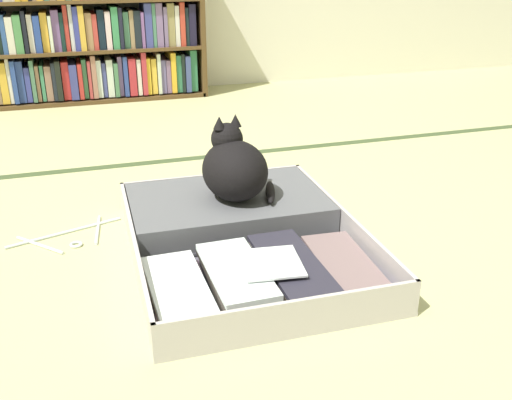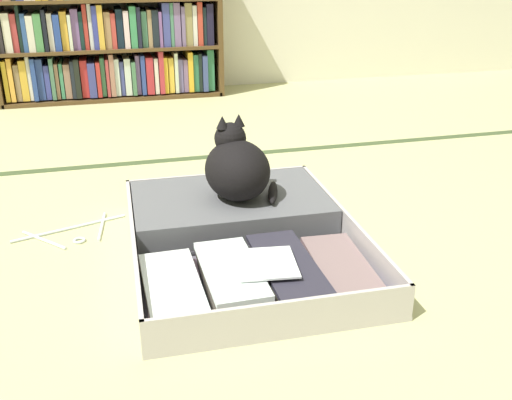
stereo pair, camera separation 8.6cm
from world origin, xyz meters
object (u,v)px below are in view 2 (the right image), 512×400
bookshelf (108,26)px  black_cat (236,168)px  clothes_hanger (73,232)px  open_suitcase (240,233)px

bookshelf → black_cat: bookshelf is taller
bookshelf → clothes_hanger: size_ratio=3.66×
bookshelf → clothes_hanger: (-0.21, -1.99, -0.44)m
bookshelf → clothes_hanger: bookshelf is taller
clothes_hanger → open_suitcase: bearing=-23.4°
black_cat → clothes_hanger: black_cat is taller
black_cat → bookshelf: bearing=99.5°
bookshelf → black_cat: 2.11m
clothes_hanger → bookshelf: bearing=84.0°
bookshelf → black_cat: size_ratio=4.76×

